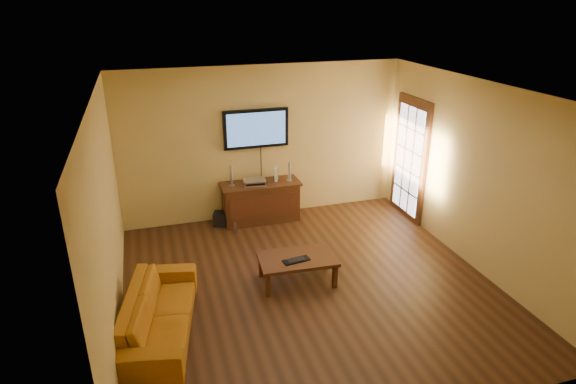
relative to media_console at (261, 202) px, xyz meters
name	(u,v)px	position (x,y,z in m)	size (l,w,h in m)	color
ground_plane	(309,285)	(0.14, -2.23, -0.36)	(5.00, 5.00, 0.00)	#331D0E
room_walls	(296,157)	(0.14, -1.60, 1.33)	(5.00, 5.00, 5.00)	#D4B967
french_door	(410,160)	(2.59, -0.53, 0.69)	(0.07, 1.02, 2.22)	#3E1F0E
media_console	(261,202)	(0.00, 0.00, 0.00)	(1.39, 0.53, 0.71)	#3E1F0E
television	(256,129)	(0.00, 0.22, 1.27)	(1.14, 0.08, 0.67)	black
coffee_table	(297,260)	(0.00, -2.09, -0.02)	(1.09, 0.70, 0.39)	#3E1F0E
sofa	(158,306)	(-1.91, -2.66, 0.01)	(1.87, 0.55, 0.73)	#AB6713
speaker_left	(232,177)	(-0.50, 0.03, 0.52)	(0.10, 0.10, 0.35)	silver
speaker_right	(290,172)	(0.53, -0.03, 0.51)	(0.09, 0.09, 0.34)	silver
av_receiver	(255,182)	(-0.11, -0.03, 0.40)	(0.38, 0.27, 0.09)	silver
game_console	(276,174)	(0.30, 0.04, 0.47)	(0.05, 0.17, 0.23)	white
subwoofer	(221,219)	(-0.73, 0.02, -0.24)	(0.23, 0.23, 0.23)	black
bottle	(235,228)	(-0.54, -0.34, -0.27)	(0.07, 0.07, 0.19)	white
keyboard	(296,260)	(-0.04, -2.18, 0.04)	(0.39, 0.19, 0.02)	black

